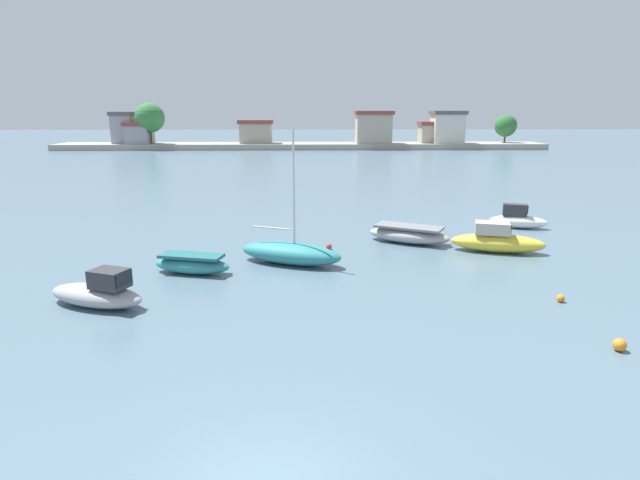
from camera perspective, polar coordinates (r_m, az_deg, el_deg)
moored_boat_1 at (r=21.39m, az=-23.11°, el=-5.34°), size 4.29×2.85×1.50m
moored_boat_2 at (r=24.30m, az=-13.85°, el=-2.59°), size 3.76×2.07×0.89m
moored_boat_3 at (r=25.08m, az=-3.25°, el=-1.42°), size 5.42×3.60×6.41m
moored_boat_4 at (r=29.47m, az=9.67°, el=0.60°), size 4.85×3.66×0.97m
moored_boat_5 at (r=28.64m, az=18.78°, el=-0.08°), size 4.96×2.72×1.57m
moored_boat_6 at (r=35.01m, az=20.82°, el=2.11°), size 3.67×2.23×1.51m
mooring_buoy_0 at (r=22.24m, az=24.85°, el=-5.81°), size 0.30×0.30×0.30m
mooring_buoy_1 at (r=27.71m, az=0.99°, el=-0.72°), size 0.30×0.30×0.30m
mooring_buoy_2 at (r=18.71m, az=29.97°, el=-9.91°), size 0.40×0.40×0.40m
distant_shoreline at (r=102.13m, az=-1.77°, el=11.36°), size 93.09×8.69×8.62m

